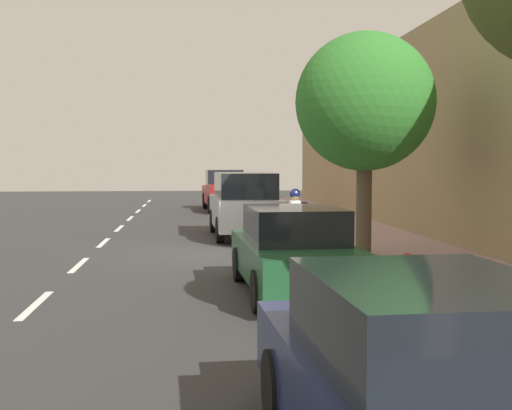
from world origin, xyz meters
name	(u,v)px	position (x,y,z in m)	size (l,w,h in m)	color
ground	(218,253)	(0.00, 0.00, 0.00)	(76.08, 76.08, 0.00)	#333333
sidewalk	(378,249)	(4.16, 0.00, 0.06)	(4.03, 47.55, 0.13)	#B69196
curb_edge	(298,250)	(2.07, 0.00, 0.06)	(0.16, 47.55, 0.13)	gray
lane_stripe_centre	(93,252)	(-3.19, 0.43, 0.00)	(0.14, 48.40, 0.01)	white
lane_stripe_bike_edge	(241,253)	(0.60, 0.00, 0.00)	(0.12, 47.55, 0.01)	white
building_facade	(464,128)	(6.43, 0.00, 3.20)	(0.50, 47.55, 6.41)	#9E8B62
parked_sedan_dark_blue_second	(429,388)	(0.94, -12.43, 0.75)	(1.97, 4.47, 1.52)	navy
parked_sedan_green_mid	(294,251)	(1.11, -5.38, 0.75)	(1.97, 4.46, 1.52)	#1E512D
parked_suv_silver_far	(245,204)	(0.97, 3.62, 1.03)	(2.07, 4.75, 1.99)	#B7BABF
parked_pickup_red_farthest	(226,192)	(1.01, 15.15, 0.90)	(2.24, 5.40, 1.95)	maroon
bicycle_at_curb	(284,241)	(1.60, -0.65, 0.36)	(1.71, 0.46, 0.73)	black
cyclist_with_backpack	(296,216)	(1.83, -1.10, 1.02)	(0.42, 0.62, 1.68)	#C6B284
street_tree_mid_block	(365,103)	(3.40, -1.43, 3.70)	(3.26, 3.26, 5.22)	brown
fire_hydrant	(407,281)	(2.50, -7.31, 0.55)	(0.22, 0.22, 0.84)	red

